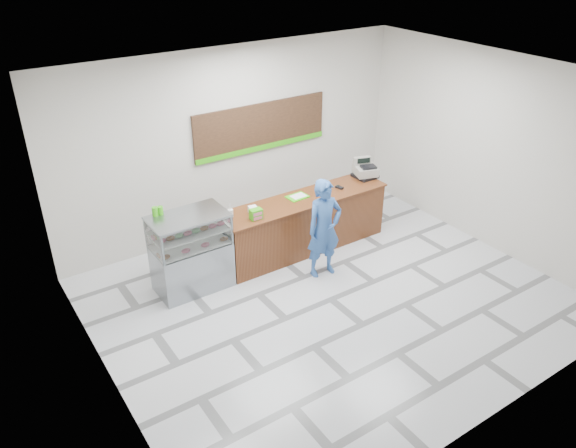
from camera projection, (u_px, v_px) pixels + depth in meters
floor at (331, 299)px, 9.00m from camera, size 7.00×7.00×0.00m
back_wall at (235, 142)px, 10.35m from camera, size 7.00×0.00×7.00m
ceiling at (341, 82)px, 7.33m from camera, size 7.00×7.00×0.00m
sales_counter at (304, 224)px, 10.15m from camera, size 3.26×0.76×1.03m
display_case at (191, 252)px, 8.99m from camera, size 1.22×0.72×1.33m
menu_board at (261, 128)px, 10.50m from camera, size 2.80×0.06×0.90m
cash_register at (365, 170)px, 10.66m from camera, size 0.50×0.52×0.37m
card_terminal at (339, 187)px, 10.26m from camera, size 0.11×0.16×0.04m
serving_tray at (297, 197)px, 9.94m from camera, size 0.39×0.29×0.02m
napkin_box at (253, 210)px, 9.38m from camera, size 0.16×0.16×0.12m
straw_cup at (231, 213)px, 9.26m from camera, size 0.09×0.09×0.13m
promo_box at (256, 214)px, 9.18m from camera, size 0.20×0.14×0.18m
donut_decal at (327, 193)px, 10.09m from camera, size 0.15×0.15×0.00m
green_cup_left at (155, 212)px, 8.64m from camera, size 0.09×0.09×0.15m
green_cup_right at (160, 210)px, 8.69m from camera, size 0.09×0.09×0.13m
customer at (324, 228)px, 9.28m from camera, size 0.67×0.47×1.73m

